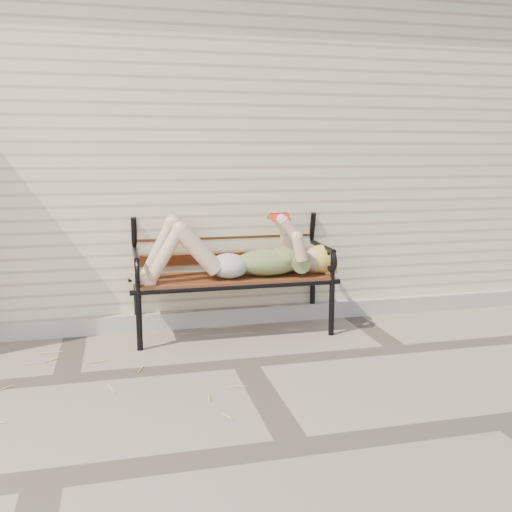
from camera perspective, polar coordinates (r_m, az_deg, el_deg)
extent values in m
plane|color=gray|center=(4.25, -1.16, -10.66)|extent=(80.00, 80.00, 0.00)
cube|color=beige|center=(6.93, -6.66, 10.06)|extent=(8.00, 4.00, 3.00)
cube|color=#473633|center=(7.12, -6.97, 23.46)|extent=(8.30, 4.30, 0.30)
cube|color=#B0A89F|center=(5.13, -3.52, -6.08)|extent=(8.00, 0.10, 0.15)
cylinder|color=black|center=(4.53, -11.61, -6.31)|extent=(0.05, 0.05, 0.48)
cylinder|color=black|center=(5.00, -11.83, -4.76)|extent=(0.05, 0.05, 0.48)
cylinder|color=black|center=(4.84, 7.58, -5.11)|extent=(0.05, 0.05, 0.48)
cylinder|color=black|center=(5.28, 5.69, -3.77)|extent=(0.05, 0.05, 0.48)
cube|color=brown|center=(4.79, -2.30, -2.22)|extent=(1.63, 0.53, 0.03)
cylinder|color=black|center=(4.57, -1.70, -3.12)|extent=(1.72, 0.04, 0.04)
cylinder|color=black|center=(5.03, -2.84, -1.88)|extent=(1.72, 0.04, 0.04)
torus|color=black|center=(5.06, -3.15, 4.59)|extent=(0.30, 0.04, 0.30)
ellipsoid|color=#0A384C|center=(4.80, 1.28, -0.62)|extent=(0.58, 0.33, 0.23)
ellipsoid|color=#0A384C|center=(4.83, 2.76, -0.11)|extent=(0.28, 0.32, 0.17)
ellipsoid|color=#A0A0A4|center=(4.73, -2.75, -0.99)|extent=(0.32, 0.36, 0.20)
sphere|color=#D1A78D|center=(4.92, 5.99, -0.40)|extent=(0.24, 0.24, 0.24)
ellipsoid|color=#D4BD50|center=(4.94, 6.57, -0.31)|extent=(0.27, 0.27, 0.25)
cube|color=red|center=(4.76, 2.30, 4.25)|extent=(0.15, 0.02, 0.02)
cube|color=beige|center=(4.72, 2.44, 3.84)|extent=(0.15, 0.09, 0.05)
cube|color=beige|center=(4.81, 2.15, 3.96)|extent=(0.15, 0.09, 0.05)
cube|color=red|center=(4.72, 2.46, 3.89)|extent=(0.16, 0.10, 0.06)
cube|color=red|center=(4.81, 2.14, 4.02)|extent=(0.16, 0.10, 0.06)
cylinder|color=tan|center=(3.69, -17.13, -14.40)|extent=(0.11, 0.02, 0.01)
cylinder|color=tan|center=(3.70, -18.75, -14.47)|extent=(0.11, 0.06, 0.01)
cylinder|color=tan|center=(4.18, -24.07, -11.87)|extent=(0.03, 0.09, 0.01)
cylinder|color=tan|center=(4.62, -15.33, -9.20)|extent=(0.16, 0.03, 0.01)
cylinder|color=tan|center=(4.68, -10.20, -8.74)|extent=(0.04, 0.16, 0.01)
cylinder|color=tan|center=(4.11, -8.65, -11.45)|extent=(0.08, 0.12, 0.01)
cylinder|color=tan|center=(4.59, -16.52, -9.41)|extent=(0.07, 0.09, 0.01)
cylinder|color=tan|center=(4.70, -19.16, -9.09)|extent=(0.03, 0.10, 0.01)
cylinder|color=tan|center=(4.35, -15.69, -10.48)|extent=(0.09, 0.13, 0.01)
cylinder|color=tan|center=(3.71, -21.92, -14.61)|extent=(0.01, 0.11, 0.01)
cylinder|color=tan|center=(3.40, -3.17, -16.16)|extent=(0.14, 0.06, 0.01)
cylinder|color=tan|center=(3.64, -13.33, -14.59)|extent=(0.05, 0.14, 0.01)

